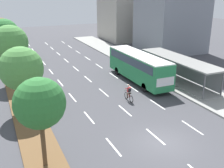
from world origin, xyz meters
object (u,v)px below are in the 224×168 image
at_px(median_tree_nearest, 40,104).
at_px(median_tree_fourth, 4,34).
at_px(bus, 138,65).
at_px(cyclist, 129,93).
at_px(median_tree_third, 10,43).
at_px(median_tree_fifth, 1,28).
at_px(median_tree_second, 21,69).
at_px(bus_shelter, 180,67).

distance_m(median_tree_nearest, median_tree_fourth, 26.79).
height_order(bus, cyclist, bus).
bearing_deg(median_tree_third, median_tree_nearest, -89.78).
distance_m(median_tree_third, median_tree_fifth, 17.86).
xyz_separation_m(median_tree_second, median_tree_fourth, (-0.20, 17.86, 0.50)).
bearing_deg(median_tree_second, median_tree_fifth, 90.20).
xyz_separation_m(median_tree_nearest, median_tree_fourth, (-0.20, 26.78, 0.26)).
bearing_deg(bus, median_tree_fifth, 120.37).
relative_size(cyclist, median_tree_fifth, 0.31).
xyz_separation_m(median_tree_second, median_tree_fifth, (-0.10, 26.78, 0.31)).
bearing_deg(median_tree_fourth, bus_shelter, -43.01).
height_order(bus_shelter, median_tree_third, median_tree_third).
bearing_deg(median_tree_second, median_tree_fourth, 90.63).
bearing_deg(median_tree_fourth, median_tree_second, -89.37).
bearing_deg(median_tree_fifth, median_tree_second, -89.80).
distance_m(bus_shelter, median_tree_nearest, 20.58).
xyz_separation_m(bus, median_tree_third, (-13.66, 5.50, 2.74)).
bearing_deg(cyclist, median_tree_fourth, 117.10).
xyz_separation_m(bus, cyclist, (-3.85, -5.00, -1.28)).
height_order(cyclist, median_tree_fourth, median_tree_fourth).
bearing_deg(cyclist, median_tree_second, 170.85).
xyz_separation_m(median_tree_second, median_tree_third, (-0.06, 8.93, 0.74)).
bearing_deg(median_tree_nearest, bus, 42.28).
distance_m(cyclist, median_tree_fourth, 22.14).
bearing_deg(median_tree_second, cyclist, -9.15).
height_order(bus, median_tree_nearest, median_tree_nearest).
xyz_separation_m(bus, median_tree_fifth, (-13.69, 23.36, 2.30)).
bearing_deg(bus, median_tree_fourth, 133.70).
distance_m(cyclist, median_tree_second, 10.40).
bearing_deg(bus_shelter, median_tree_fourth, 136.99).
height_order(bus_shelter, bus, bus).
bearing_deg(bus_shelter, median_tree_third, 156.15).
bearing_deg(median_tree_fourth, bus, -46.30).
bearing_deg(median_tree_fifth, cyclist, -70.86).
bearing_deg(median_tree_nearest, median_tree_third, 90.22).
distance_m(cyclist, median_tree_third, 14.92).
distance_m(bus_shelter, median_tree_second, 18.03).
bearing_deg(bus_shelter, median_tree_fifth, 124.87).
xyz_separation_m(median_tree_nearest, median_tree_second, (-0.01, 8.93, -0.23)).
relative_size(bus_shelter, bus, 1.09).
height_order(median_tree_second, median_tree_fifth, median_tree_fifth).
bearing_deg(bus, bus_shelter, -29.55).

